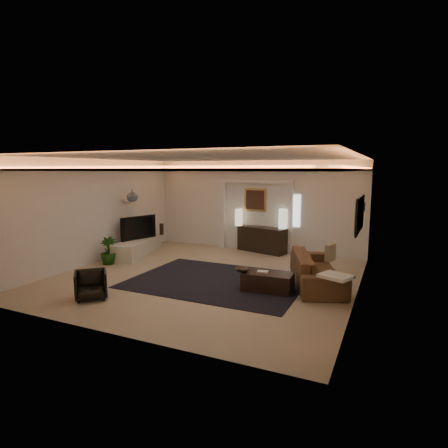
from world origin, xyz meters
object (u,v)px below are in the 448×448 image
at_px(coffee_table, 268,282).
at_px(armchair, 91,285).
at_px(console, 262,239).
at_px(sofa, 317,269).

bearing_deg(coffee_table, armchair, -151.47).
bearing_deg(armchair, coffee_table, -12.07).
distance_m(console, sofa, 3.55).
relative_size(coffee_table, armchair, 1.69).
distance_m(sofa, coffee_table, 1.27).
xyz_separation_m(console, coffee_table, (1.39, -3.64, -0.20)).
relative_size(console, armchair, 2.54).
height_order(sofa, armchair, sofa).
xyz_separation_m(console, sofa, (2.26, -2.74, -0.04)).
xyz_separation_m(sofa, coffee_table, (-0.88, -0.90, -0.16)).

